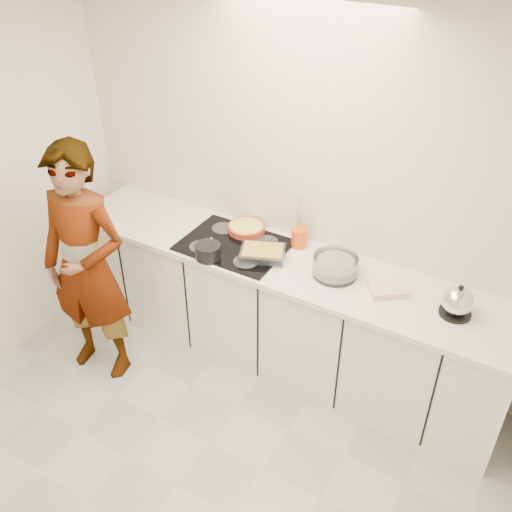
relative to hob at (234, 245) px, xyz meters
The scene contains 14 objects.
floor 1.60m from the hob, 74.48° to the right, with size 3.60×3.20×0.00m, color #BBBAB3.
ceiling 2.13m from the hob, 74.48° to the right, with size 3.60×3.20×0.00m, color white.
wall_back 0.62m from the hob, 44.17° to the left, with size 3.60×0.00×2.60m, color #EDE6D0.
base_cabinets 0.60m from the hob, ahead, with size 3.20×0.58×0.87m, color white.
countertop 0.35m from the hob, ahead, with size 3.24×0.64×0.04m, color white.
hob is the anchor object (origin of this frame).
tart_dish 0.20m from the hob, 94.74° to the left, with size 0.34×0.34×0.04m.
saucepan 0.24m from the hob, 106.42° to the right, with size 0.22×0.22×0.17m.
baking_dish 0.25m from the hob, ahead, with size 0.36×0.31×0.06m.
mixing_bowl 0.75m from the hob, ahead, with size 0.31×0.31×0.14m.
tea_towel 1.11m from the hob, ahead, with size 0.23×0.16×0.04m, color white.
kettle 1.53m from the hob, ahead, with size 0.23×0.23×0.22m.
utensil_crock 0.46m from the hob, 30.33° to the left, with size 0.11×0.11×0.14m, color #FA5711.
cook 1.01m from the hob, 137.02° to the right, with size 0.64×0.42×1.77m, color white.
Camera 1 is at (1.47, -1.54, 3.10)m, focal length 40.00 mm.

